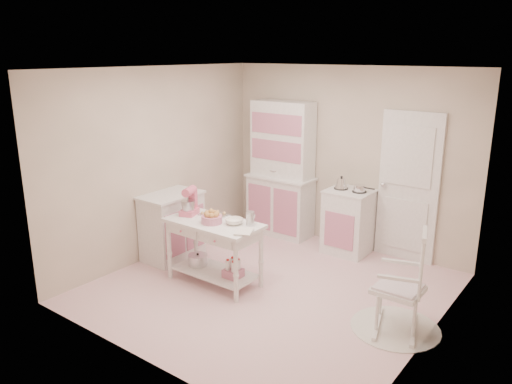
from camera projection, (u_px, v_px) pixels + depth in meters
room_shell at (271, 155)px, 5.63m from camera, size 3.84×3.84×2.62m
door at (408, 187)px, 6.69m from camera, size 0.82×0.05×2.04m
hutch at (281, 169)px, 7.63m from camera, size 1.06×0.50×2.08m
stove at (348, 221)px, 7.06m from camera, size 0.62×0.57×0.92m
base_cabinet at (172, 226)px, 6.87m from camera, size 0.54×0.84×0.92m
lace_rug at (395, 328)px, 5.19m from camera, size 0.92×0.92×0.01m
rocking_chair at (399, 280)px, 5.04m from camera, size 0.67×0.83×1.10m
work_table at (214, 252)px, 6.13m from camera, size 1.20×0.60×0.80m
stand_mixer at (189, 202)px, 6.23m from camera, size 0.28×0.33×0.34m
cookie_tray at (214, 215)px, 6.24m from camera, size 0.34×0.24×0.02m
bread_basket at (212, 219)px, 5.96m from camera, size 0.25×0.25×0.09m
mixing_bowl at (234, 221)px, 5.92m from camera, size 0.22×0.22×0.07m
metal_pitcher at (250, 219)px, 5.86m from camera, size 0.10×0.10×0.17m
recipe_book at (236, 231)px, 5.66m from camera, size 0.27×0.30×0.02m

